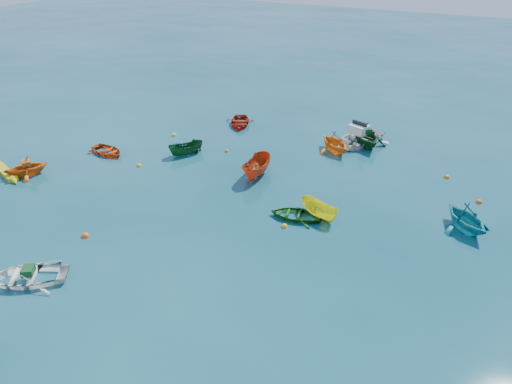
% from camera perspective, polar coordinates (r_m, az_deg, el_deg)
% --- Properties ---
extents(ground, '(160.00, 160.00, 0.00)m').
position_cam_1_polar(ground, '(24.05, -5.71, -5.76)').
color(ground, '#0A3C4E').
rests_on(ground, ground).
extents(dinghy_white_near, '(4.19, 3.97, 0.71)m').
position_cam_1_polar(dinghy_white_near, '(23.67, -24.60, -9.16)').
color(dinghy_white_near, white).
rests_on(dinghy_white_near, ground).
extents(dinghy_orange_w, '(3.13, 3.24, 1.31)m').
position_cam_1_polar(dinghy_orange_w, '(33.33, -24.61, 1.75)').
color(dinghy_orange_w, orange).
rests_on(dinghy_orange_w, ground).
extents(sampan_yellow_mid, '(2.65, 1.87, 0.96)m').
position_cam_1_polar(sampan_yellow_mid, '(26.18, 7.22, -2.81)').
color(sampan_yellow_mid, yellow).
rests_on(sampan_yellow_mid, ground).
extents(dinghy_green_e, '(3.02, 2.43, 0.56)m').
position_cam_1_polar(dinghy_green_e, '(25.97, 4.52, -2.93)').
color(dinghy_green_e, '#135217').
rests_on(dinghy_green_e, ground).
extents(dinghy_cyan_se, '(3.76, 3.76, 1.50)m').
position_cam_1_polar(dinghy_cyan_se, '(27.00, 22.69, -3.94)').
color(dinghy_cyan_se, teal).
rests_on(dinghy_cyan_se, ground).
extents(dinghy_red_nw, '(3.06, 2.45, 0.57)m').
position_cam_1_polar(dinghy_red_nw, '(34.75, -16.59, 4.24)').
color(dinghy_red_nw, '#C54110').
rests_on(dinghy_red_nw, ground).
extents(sampan_orange_n, '(1.59, 3.34, 1.25)m').
position_cam_1_polar(sampan_orange_n, '(30.24, 0.09, 1.87)').
color(sampan_orange_n, '#BD3911').
rests_on(sampan_orange_n, ground).
extents(dinghy_green_n, '(4.24, 4.31, 1.72)m').
position_cam_1_polar(dinghy_green_n, '(35.39, 12.33, 5.21)').
color(dinghy_green_n, '#0F4315').
rests_on(dinghy_green_n, ground).
extents(dinghy_red_far, '(3.37, 3.73, 0.63)m').
position_cam_1_polar(dinghy_red_far, '(38.42, -1.88, 7.68)').
color(dinghy_red_far, '#A3210D').
rests_on(dinghy_red_far, ground).
extents(dinghy_orange_far, '(3.70, 3.63, 1.48)m').
position_cam_1_polar(dinghy_orange_far, '(34.08, 8.91, 4.64)').
color(dinghy_orange_far, orange).
rests_on(dinghy_orange_far, ground).
extents(sampan_green_far, '(2.04, 2.58, 0.95)m').
position_cam_1_polar(sampan_green_far, '(33.51, -7.94, 4.30)').
color(sampan_green_far, '#10481B').
rests_on(sampan_green_far, ground).
extents(kayak_yellow, '(3.71, 1.80, 0.37)m').
position_cam_1_polar(kayak_yellow, '(34.11, -26.70, 1.87)').
color(kayak_yellow, gold).
rests_on(kayak_yellow, ground).
extents(motorboat_white, '(4.50, 5.29, 1.53)m').
position_cam_1_polar(motorboat_white, '(35.58, 11.55, 5.42)').
color(motorboat_white, white).
rests_on(motorboat_white, ground).
extents(tarp_green_a, '(0.74, 0.77, 0.30)m').
position_cam_1_polar(tarp_green_a, '(23.36, -24.60, -8.17)').
color(tarp_green_a, '#134C20').
rests_on(tarp_green_a, dinghy_white_near).
extents(tarp_orange_a, '(0.75, 0.70, 0.29)m').
position_cam_1_polar(tarp_orange_a, '(33.02, -24.80, 3.02)').
color(tarp_orange_a, '#D55915').
rests_on(tarp_orange_a, dinghy_orange_w).
extents(tarp_green_b, '(0.90, 0.87, 0.35)m').
position_cam_1_polar(tarp_green_b, '(35.10, 12.45, 6.83)').
color(tarp_green_b, '#114615').
rests_on(tarp_green_b, dinghy_green_n).
extents(buoy_or_a, '(0.39, 0.39, 0.39)m').
position_cam_1_polar(buoy_or_a, '(25.75, -18.91, -4.83)').
color(buoy_or_a, '#FF520D').
rests_on(buoy_or_a, ground).
extents(buoy_ye_b, '(0.33, 0.33, 0.33)m').
position_cam_1_polar(buoy_ye_b, '(32.34, -13.21, 2.89)').
color(buoy_ye_b, gold).
rests_on(buoy_ye_b, ground).
extents(buoy_or_c, '(0.29, 0.29, 0.29)m').
position_cam_1_polar(buoy_or_c, '(33.66, -3.38, 4.63)').
color(buoy_or_c, '#F35A0D').
rests_on(buoy_or_c, ground).
extents(buoy_ye_c, '(0.34, 0.34, 0.34)m').
position_cam_1_polar(buoy_ye_c, '(25.17, 3.25, -3.98)').
color(buoy_ye_c, gold).
rests_on(buoy_ye_c, ground).
extents(buoy_or_d, '(0.35, 0.35, 0.35)m').
position_cam_1_polar(buoy_or_d, '(29.89, 24.10, -1.10)').
color(buoy_or_d, '#E55C0C').
rests_on(buoy_or_d, ground).
extents(buoy_ye_d, '(0.38, 0.38, 0.38)m').
position_cam_1_polar(buoy_ye_d, '(36.80, -9.37, 6.38)').
color(buoy_ye_d, yellow).
rests_on(buoy_ye_d, ground).
extents(buoy_or_e, '(0.35, 0.35, 0.35)m').
position_cam_1_polar(buoy_or_e, '(32.14, 20.96, 1.55)').
color(buoy_or_e, orange).
rests_on(buoy_or_e, ground).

